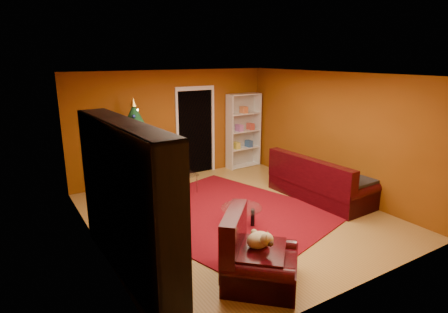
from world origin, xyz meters
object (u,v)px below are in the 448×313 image
media_unit (127,199)px  coffee_table (241,217)px  rug (227,214)px  white_bookshelf (244,131)px  acrylic_chair (185,174)px  dog (258,240)px  sofa (322,177)px  armchair (262,256)px  gift_box_teal (120,197)px  gift_box_green (169,180)px  christmas_tree (136,147)px

media_unit → coffee_table: bearing=6.0°
rug → coffee_table: bearing=-95.3°
white_bookshelf → acrylic_chair: bearing=-157.7°
rug → dog: dog is taller
white_bookshelf → acrylic_chair: (-2.23, -1.03, -0.56)m
rug → media_unit: size_ratio=1.32×
rug → sofa: 2.23m
media_unit → sofa: 4.37m
rug → armchair: 2.28m
media_unit → armchair: 1.93m
gift_box_teal → dog: bearing=-78.0°
media_unit → armchair: bearing=-44.6°
gift_box_green → dog: (-0.53, -4.14, 0.46)m
dog → sofa: bearing=-15.9°
coffee_table → dog: bearing=-116.6°
media_unit → armchair: (1.35, -1.21, -0.66)m
armchair → sofa: sofa is taller
rug → armchair: size_ratio=3.57×
gift_box_green → acrylic_chair: acrylic_chair is taller
coffee_table → gift_box_green: bearing=94.3°
rug → christmas_tree: 2.51m
white_bookshelf → sofa: (0.07, -2.80, -0.51)m
dog → acrylic_chair: size_ratio=0.47×
armchair → media_unit: bearing=91.9°
gift_box_teal → gift_box_green: bearing=20.6°
christmas_tree → white_bookshelf: christmas_tree is taller
christmas_tree → acrylic_chair: 1.20m
rug → coffee_table: 0.60m
gift_box_green → sofa: size_ratio=0.11×
media_unit → acrylic_chair: 3.15m
dog → sofa: 3.41m
media_unit → acrylic_chair: (1.99, 2.35, -0.63)m
white_bookshelf → media_unit: bearing=-143.8°
gift_box_teal → acrylic_chair: bearing=-6.1°
gift_box_green → white_bookshelf: size_ratio=0.13×
gift_box_teal → gift_box_green: 1.40m
christmas_tree → gift_box_teal: bearing=-140.7°
media_unit → gift_box_green: media_unit is taller
acrylic_chair → white_bookshelf: bearing=17.1°
gift_box_teal → armchair: size_ratio=0.27×
rug → armchair: bearing=-110.4°
gift_box_teal → acrylic_chair: acrylic_chair is taller
rug → dog: (-0.79, -2.04, 0.58)m
sofa → rug: bearing=79.3°
christmas_tree → acrylic_chair: bearing=-35.4°
gift_box_teal → coffee_table: size_ratio=0.38×
dog → coffee_table: (0.73, 1.46, -0.40)m
media_unit → dog: size_ratio=6.88×
armchair → dog: 0.21m
armchair → acrylic_chair: size_ratio=1.20×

